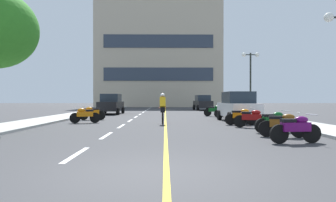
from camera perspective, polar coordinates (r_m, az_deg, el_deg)
name	(u,v)px	position (r m, az deg, el deg)	size (l,w,h in m)	color
ground_plane	(162,115)	(26.80, -1.03, -2.55)	(140.00, 140.00, 0.00)	#38383A
curb_left	(88,113)	(30.71, -14.56, -2.07)	(2.40, 72.00, 0.12)	#A8A8A3
curb_right	(237,113)	(30.60, 12.63, -2.08)	(2.40, 72.00, 0.12)	#A8A8A3
lane_dash_0	(76,154)	(8.20, -16.52, -9.40)	(0.14, 2.20, 0.01)	silver
lane_dash_1	(106,135)	(12.05, -11.25, -6.23)	(0.14, 2.20, 0.01)	silver
lane_dash_2	(121,126)	(15.98, -8.58, -4.58)	(0.14, 2.20, 0.01)	silver
lane_dash_3	(130,121)	(19.94, -6.97, -3.58)	(0.14, 2.20, 0.01)	silver
lane_dash_4	(136,117)	(23.91, -5.90, -2.91)	(0.14, 2.20, 0.01)	silver
lane_dash_5	(140,114)	(27.89, -5.13, -2.43)	(0.14, 2.20, 0.01)	silver
lane_dash_6	(143,112)	(31.87, -4.56, -2.07)	(0.14, 2.20, 0.01)	silver
lane_dash_7	(146,111)	(35.86, -4.11, -1.79)	(0.14, 2.20, 0.01)	silver
lane_dash_8	(148,109)	(39.85, -3.76, -1.57)	(0.14, 2.20, 0.01)	silver
lane_dash_9	(149,108)	(43.84, -3.46, -1.38)	(0.14, 2.20, 0.01)	silver
lane_dash_10	(151,108)	(47.84, -3.22, -1.23)	(0.14, 2.20, 0.01)	silver
lane_dash_11	(152,107)	(51.83, -3.02, -1.10)	(0.14, 2.20, 0.01)	silver
centre_line_yellow	(165,113)	(29.80, -0.50, -2.24)	(0.12, 66.00, 0.01)	gold
office_building	(159,55)	(54.63, -1.69, 8.44)	(21.32, 6.77, 17.99)	#BCAD93
street_lamp_mid	(251,69)	(26.69, 14.92, 5.69)	(1.46, 0.36, 5.09)	black
parked_car_near	(238,107)	(19.47, 12.74, -1.00)	(2.06, 4.27, 1.82)	black
parked_car_mid	(111,104)	(28.45, -10.40, -0.54)	(1.99, 4.23, 1.82)	black
parked_car_far	(203,103)	(37.73, 6.39, -0.29)	(2.15, 4.31, 1.82)	black
motorcycle_0	(296,128)	(10.52, 22.44, -4.66)	(1.70, 0.60, 0.92)	black
motorcycle_1	(283,124)	(11.97, 20.35, -4.04)	(1.67, 0.70, 0.92)	black
motorcycle_2	(274,121)	(13.45, 18.88, -3.54)	(1.67, 0.68, 0.92)	black
motorcycle_3	(252,118)	(15.44, 15.15, -3.02)	(1.64, 0.79, 0.92)	black
motorcycle_4	(241,116)	(16.81, 13.30, -2.73)	(1.70, 0.60, 0.92)	black
motorcycle_5	(85,115)	(18.31, -15.03, -2.48)	(1.67, 0.68, 0.92)	black
motorcycle_6	(92,113)	(20.87, -13.77, -2.12)	(1.70, 0.60, 0.92)	black
motorcycle_7	(226,111)	(23.11, 10.57, -1.87)	(1.68, 0.67, 0.92)	black
motorcycle_8	(215,110)	(24.65, 8.58, -1.72)	(1.66, 0.73, 0.92)	black
cyclist_rider	(163,108)	(16.96, -0.99, -1.29)	(0.42, 1.77, 1.71)	black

